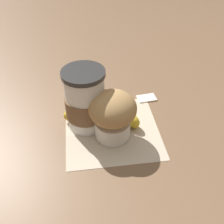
{
  "coord_description": "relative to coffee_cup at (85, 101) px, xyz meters",
  "views": [
    {
      "loc": [
        -0.03,
        -0.44,
        0.43
      ],
      "look_at": [
        0.0,
        0.0,
        0.06
      ],
      "focal_mm": 42.0,
      "sensor_mm": 36.0,
      "label": 1
    }
  ],
  "objects": [
    {
      "name": "ground_plane",
      "position": [
        0.06,
        -0.03,
        -0.07
      ],
      "size": [
        3.0,
        3.0,
        0.0
      ],
      "primitive_type": "plane",
      "color": "brown"
    },
    {
      "name": "coffee_cup",
      "position": [
        0.0,
        0.0,
        0.0
      ],
      "size": [
        0.09,
        0.09,
        0.15
      ],
      "color": "white",
      "rests_on": "paper_napkin"
    },
    {
      "name": "banana",
      "position": [
        0.04,
        0.01,
        -0.05
      ],
      "size": [
        0.19,
        0.08,
        0.03
      ],
      "color": "gold",
      "rests_on": "paper_napkin"
    },
    {
      "name": "muffin",
      "position": [
        0.06,
        -0.04,
        -0.0
      ],
      "size": [
        0.1,
        0.1,
        0.11
      ],
      "color": "white",
      "rests_on": "paper_napkin"
    },
    {
      "name": "paper_napkin",
      "position": [
        0.06,
        -0.03,
        -0.07
      ],
      "size": [
        0.23,
        0.23,
        0.0
      ],
      "primitive_type": "cube",
      "rotation": [
        0.0,
        0.0,
        0.06
      ],
      "color": "beige",
      "rests_on": "ground_plane"
    },
    {
      "name": "sugar_packet",
      "position": [
        0.16,
        0.09,
        -0.07
      ],
      "size": [
        0.05,
        0.04,
        0.01
      ],
      "primitive_type": "cube",
      "rotation": [
        0.0,
        0.0,
        3.3
      ],
      "color": "white",
      "rests_on": "ground_plane"
    }
  ]
}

